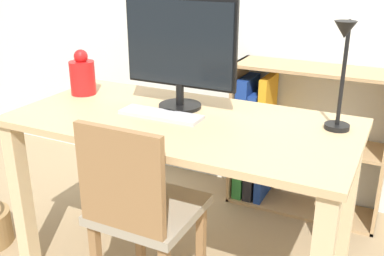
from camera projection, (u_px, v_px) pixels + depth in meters
desk at (182, 148)px, 1.97m from camera, size 1.48×0.73×0.77m
monitor at (180, 48)px, 1.97m from camera, size 0.53×0.20×0.49m
keyboard at (161, 115)px, 1.95m from camera, size 0.37×0.11×0.02m
vase at (82, 75)px, 2.23m from camera, size 0.12×0.12×0.23m
desk_lamp at (342, 66)px, 1.67m from camera, size 0.10×0.19×0.44m
chair at (141, 209)px, 1.78m from camera, size 0.40×0.40×0.87m
bookshelf at (278, 140)px, 2.64m from camera, size 0.86×0.28×0.87m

